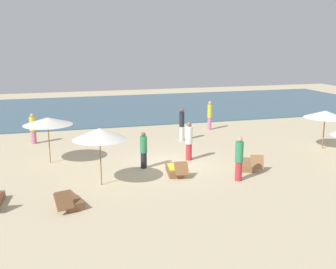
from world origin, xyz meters
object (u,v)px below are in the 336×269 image
umbrella_1 (325,114)px  umbrella_2 (100,134)px  person_2 (239,158)px  lounger_4 (69,201)px  person_5 (144,150)px  lounger_3 (246,165)px  umbrella_0 (48,121)px  lounger_2 (175,170)px  person_3 (182,124)px  person_4 (33,129)px  person_0 (210,115)px  person_1 (189,141)px

umbrella_1 → umbrella_2: size_ratio=0.95×
person_2 → lounger_4: bearing=-173.5°
umbrella_2 → person_5: umbrella_2 is taller
lounger_3 → person_2: size_ratio=0.93×
umbrella_0 → lounger_2: 6.40m
person_5 → person_3: bearing=54.3°
person_5 → umbrella_1: bearing=4.1°
person_3 → person_4: size_ratio=1.10×
person_4 → person_0: bearing=3.8°
lounger_2 → person_2: size_ratio=0.95×
lounger_2 → person_3: person_3 is taller
lounger_3 → person_5: person_5 is taller
lounger_3 → person_3: 6.08m
umbrella_0 → lounger_3: umbrella_0 is taller
person_3 → person_5: size_ratio=1.13×
person_4 → person_5: (4.93, -6.17, -0.02)m
lounger_4 → person_1: person_1 is taller
person_0 → person_1: person_1 is taller
person_1 → person_2: 3.56m
person_5 → umbrella_2: bearing=-141.2°
umbrella_1 → lounger_3: (-5.53, -2.05, -1.70)m
lounger_3 → person_1: (-2.08, 1.99, 0.78)m
umbrella_2 → person_2: umbrella_2 is taller
umbrella_2 → person_1: 5.23m
umbrella_1 → lounger_3: bearing=-159.7°
person_0 → person_4: person_0 is taller
person_1 → person_3: size_ratio=0.99×
person_2 → person_3: (-0.09, 7.33, 0.03)m
lounger_3 → lounger_4: 8.26m
person_1 → lounger_2: bearing=-124.5°
umbrella_0 → person_1: bearing=-12.2°
umbrella_2 → person_1: (4.52, 2.38, -1.15)m
person_2 → person_4: 12.20m
umbrella_1 → person_5: (-10.00, -0.72, -1.02)m
umbrella_1 → person_3: (-6.70, 3.86, -0.89)m
lounger_3 → person_1: size_ratio=0.92×
umbrella_1 → person_4: umbrella_1 is taller
umbrella_2 → lounger_3: size_ratio=1.35×
lounger_2 → person_5: size_ratio=1.05×
umbrella_0 → person_0: (10.03, 4.84, -1.04)m
lounger_3 → person_5: size_ratio=1.03×
person_0 → person_2: size_ratio=1.00×
person_0 → lounger_2: bearing=-120.9°
umbrella_0 → person_2: size_ratio=1.23×
lounger_4 → person_0: 14.09m
umbrella_2 → lounger_3: umbrella_2 is taller
umbrella_0 → person_3: bearing=18.9°
person_1 → person_2: size_ratio=1.00×
umbrella_1 → lounger_2: umbrella_1 is taller
person_3 → person_5: (-3.30, -4.58, -0.13)m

